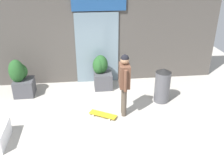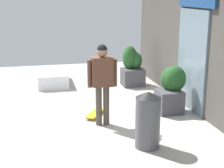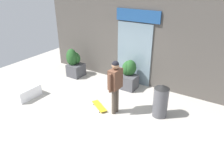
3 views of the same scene
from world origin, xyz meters
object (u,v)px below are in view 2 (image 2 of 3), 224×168
at_px(skateboard, 95,113).
at_px(planter_box_left, 132,67).
at_px(planter_box_right, 171,88).
at_px(skateboarder, 102,76).
at_px(trash_bin, 148,120).

distance_m(skateboard, planter_box_left, 2.92).
bearing_deg(planter_box_right, skateboard, -93.44).
bearing_deg(planter_box_right, skateboarder, -74.93).
bearing_deg(skateboarder, skateboard, 8.67).
bearing_deg(trash_bin, planter_box_left, 167.56).
bearing_deg(trash_bin, skateboarder, -154.88).
bearing_deg(planter_box_left, skateboard, -33.20).
bearing_deg(skateboarder, trash_bin, -152.04).
height_order(skateboard, trash_bin, trash_bin).
xyz_separation_m(skateboard, planter_box_right, (0.11, 1.80, 0.51)).
distance_m(skateboarder, planter_box_right, 1.87).
bearing_deg(skateboarder, planter_box_right, -72.09).
relative_size(skateboard, trash_bin, 0.73).
height_order(skateboarder, planter_box_left, skateboarder).
relative_size(skateboarder, planter_box_right, 1.58).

